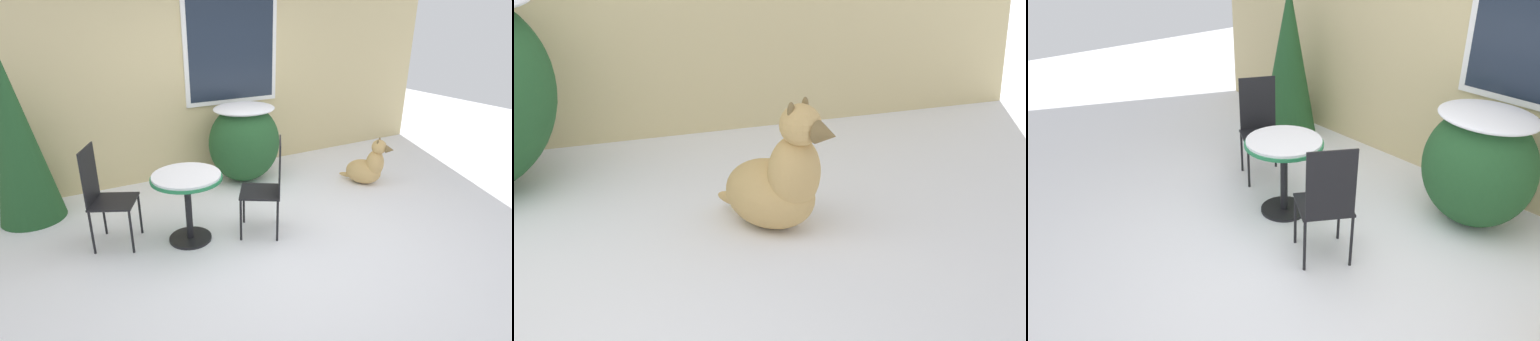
# 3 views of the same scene
# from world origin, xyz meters

# --- Properties ---
(dog) EXTENTS (0.54, 0.63, 0.66)m
(dog) POSITION_xyz_m (1.76, 0.69, 0.24)
(dog) COLOR tan
(dog) RESTS_ON ground_plane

